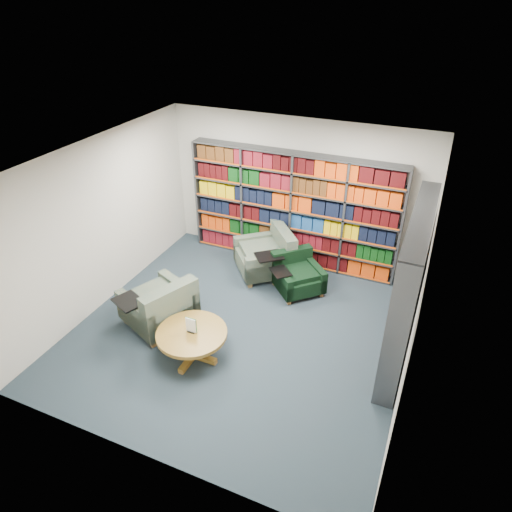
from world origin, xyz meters
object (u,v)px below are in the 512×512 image
at_px(chair_green_right, 296,275).
at_px(coffee_table, 192,337).
at_px(chair_teal_left, 269,256).
at_px(chair_teal_front, 162,308).

xyz_separation_m(chair_green_right, coffee_table, (-0.81, -2.29, 0.10)).
height_order(chair_green_right, coffee_table, coffee_table).
relative_size(chair_green_right, coffee_table, 1.06).
xyz_separation_m(chair_teal_left, chair_green_right, (0.65, -0.32, -0.07)).
height_order(chair_teal_left, coffee_table, chair_teal_left).
bearing_deg(chair_teal_front, chair_teal_left, 65.76).
height_order(chair_teal_left, chair_teal_front, chair_teal_front).
bearing_deg(coffee_table, chair_green_right, 70.56).
relative_size(chair_teal_left, chair_green_right, 1.24).
bearing_deg(chair_teal_front, chair_green_right, 48.57).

